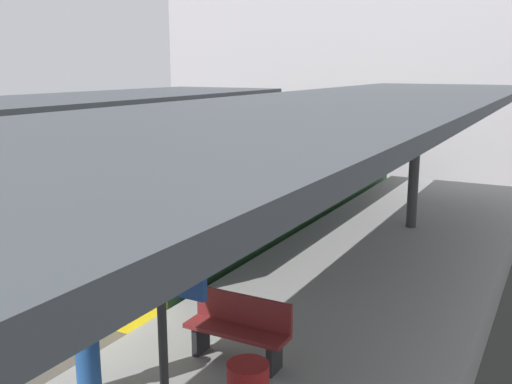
# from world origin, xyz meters

# --- Properties ---
(ground_plane) EXTENTS (80.00, 80.00, 0.00)m
(ground_plane) POSITION_xyz_m (0.00, 0.00, 0.00)
(ground_plane) COLOR #383835
(track_ballast) EXTENTS (3.20, 28.00, 0.20)m
(track_ballast) POSITION_xyz_m (0.00, 0.00, 0.10)
(track_ballast) COLOR #423F3D
(track_ballast) RESTS_ON ground_plane
(rail_near_side) EXTENTS (0.08, 28.00, 0.14)m
(rail_near_side) POSITION_xyz_m (-0.72, 0.00, 0.27)
(rail_near_side) COLOR slate
(rail_near_side) RESTS_ON track_ballast
(rail_far_side) EXTENTS (0.08, 28.00, 0.14)m
(rail_far_side) POSITION_xyz_m (0.72, 0.00, 0.27)
(rail_far_side) COLOR slate
(rail_far_side) RESTS_ON track_ballast
(commuter_train) EXTENTS (2.78, 13.00, 3.10)m
(commuter_train) POSITION_xyz_m (0.00, 7.82, 1.73)
(commuter_train) COLOR #2D5633
(commuter_train) RESTS_ON track_ballast
(canopy_right) EXTENTS (4.18, 21.00, 3.25)m
(canopy_right) POSITION_xyz_m (3.80, 1.40, 4.13)
(canopy_right) COLOR #333335
(canopy_right) RESTS_ON platform_right
(platform_bench) EXTENTS (1.40, 0.41, 0.86)m
(platform_bench) POSITION_xyz_m (3.38, 0.20, 1.46)
(platform_bench) COLOR black
(platform_bench) RESTS_ON platform_right
(platform_sign) EXTENTS (0.90, 0.08, 2.21)m
(platform_sign) POSITION_xyz_m (3.97, -2.12, 2.62)
(platform_sign) COLOR #262628
(platform_sign) RESTS_ON platform_right
(passenger_near_bench) EXTENTS (0.36, 0.36, 1.68)m
(passenger_near_bench) POSITION_xyz_m (2.25, -1.34, 1.87)
(passenger_near_bench) COLOR navy
(passenger_near_bench) RESTS_ON platform_right
(station_building_backdrop) EXTENTS (18.00, 6.00, 11.00)m
(station_building_backdrop) POSITION_xyz_m (-1.06, 20.00, 5.50)
(station_building_backdrop) COLOR #B7B2B7
(station_building_backdrop) RESTS_ON ground_plane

